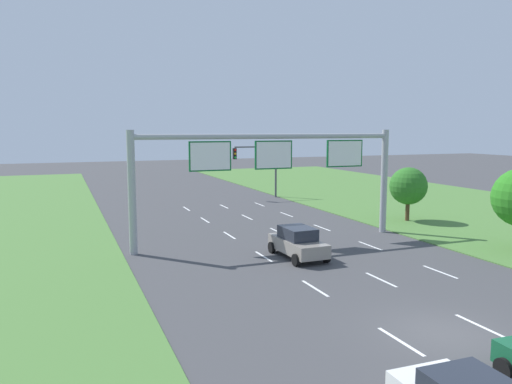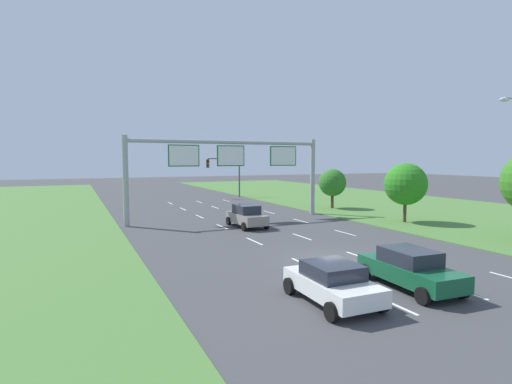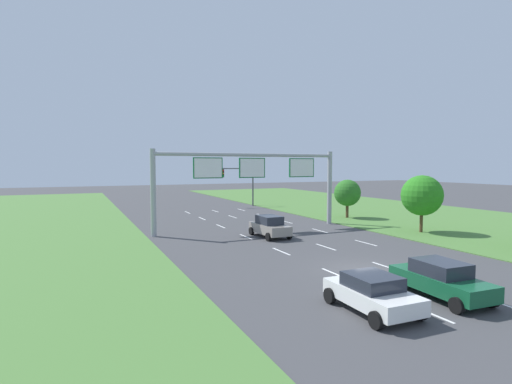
# 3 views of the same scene
# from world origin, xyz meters

# --- Properties ---
(ground_plane) EXTENTS (200.00, 200.00, 0.00)m
(ground_plane) POSITION_xyz_m (0.00, 0.00, 0.00)
(ground_plane) COLOR #424244
(grass_verge_right) EXTENTS (24.00, 120.00, 0.06)m
(grass_verge_right) POSITION_xyz_m (21.00, 10.00, 0.03)
(grass_verge_right) COLOR #4C7A38
(grass_verge_right) RESTS_ON ground_plane
(lane_dashes_inner_left) EXTENTS (0.14, 50.40, 0.01)m
(lane_dashes_inner_left) POSITION_xyz_m (-1.75, 6.00, 0.00)
(lane_dashes_inner_left) COLOR white
(lane_dashes_inner_left) RESTS_ON ground_plane
(lane_dashes_inner_right) EXTENTS (0.14, 50.40, 0.01)m
(lane_dashes_inner_right) POSITION_xyz_m (1.75, 6.00, 0.00)
(lane_dashes_inner_right) COLOR white
(lane_dashes_inner_right) RESTS_ON ground_plane
(lane_dashes_slip) EXTENTS (0.14, 50.40, 0.01)m
(lane_dashes_slip) POSITION_xyz_m (5.25, 6.00, 0.00)
(lane_dashes_slip) COLOR white
(lane_dashes_slip) RESTS_ON ground_plane
(car_near_red) EXTENTS (2.30, 4.55, 1.57)m
(car_near_red) POSITION_xyz_m (0.16, -4.92, 0.80)
(car_near_red) COLOR #145633
(car_near_red) RESTS_ON ground_plane
(car_lead_silver) EXTENTS (2.28, 3.98, 1.45)m
(car_lead_silver) POSITION_xyz_m (-3.65, -5.01, 0.75)
(car_lead_silver) COLOR white
(car_lead_silver) RESTS_ON ground_plane
(car_mid_lane) EXTENTS (2.10, 4.14, 1.69)m
(car_mid_lane) POSITION_xyz_m (-0.07, 11.12, 0.85)
(car_mid_lane) COLOR gray
(car_mid_lane) RESTS_ON ground_plane
(sign_gantry) EXTENTS (17.24, 0.44, 7.00)m
(sign_gantry) POSITION_xyz_m (0.16, 15.15, 4.92)
(sign_gantry) COLOR #9EA0A5
(sign_gantry) RESTS_ON ground_plane
(traffic_light_mast) EXTENTS (4.76, 0.49, 5.60)m
(traffic_light_mast) POSITION_xyz_m (6.78, 34.08, 3.87)
(traffic_light_mast) COLOR #47494F
(traffic_light_mast) RESTS_ON ground_plane
(roadside_tree_mid) EXTENTS (3.40, 3.40, 4.86)m
(roadside_tree_mid) POSITION_xyz_m (12.44, 7.61, 3.15)
(roadside_tree_mid) COLOR #513823
(roadside_tree_mid) RESTS_ON ground_plane
(roadside_tree_far) EXTENTS (2.84, 2.84, 4.16)m
(roadside_tree_far) POSITION_xyz_m (12.58, 17.81, 2.72)
(roadside_tree_far) COLOR #513823
(roadside_tree_far) RESTS_ON ground_plane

